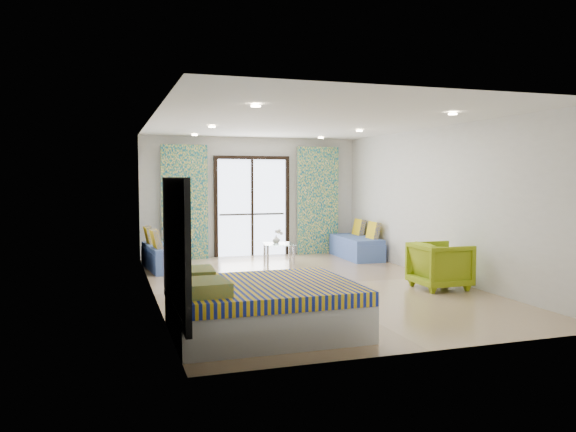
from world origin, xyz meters
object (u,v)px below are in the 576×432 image
object	(u,v)px
coffee_table	(279,246)
armchair	(440,263)
daybed_left	(164,256)
daybed_right	(357,246)
bed	(262,307)

from	to	relation	value
coffee_table	armchair	xyz separation A→B (m)	(1.69, -3.37, 0.05)
daybed_left	armchair	bearing A→B (deg)	-44.88
daybed_left	daybed_right	xyz separation A→B (m)	(4.23, 0.21, 0.00)
bed	daybed_right	distance (m)	6.28
daybed_right	armchair	xyz separation A→B (m)	(-0.17, -3.56, 0.15)
bed	daybed_right	bearing A→B (deg)	55.11
daybed_left	daybed_right	size ratio (longest dim) A/B	1.01
daybed_left	armchair	world-z (taller)	daybed_left
bed	daybed_right	world-z (taller)	daybed_right
coffee_table	armchair	distance (m)	3.77
daybed_left	armchair	size ratio (longest dim) A/B	2.10
daybed_right	armchair	size ratio (longest dim) A/B	2.08
daybed_left	coffee_table	xyz separation A→B (m)	(2.36, 0.03, 0.11)
armchair	bed	bearing A→B (deg)	115.37
bed	daybed_right	xyz separation A→B (m)	(3.59, 5.15, -0.04)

